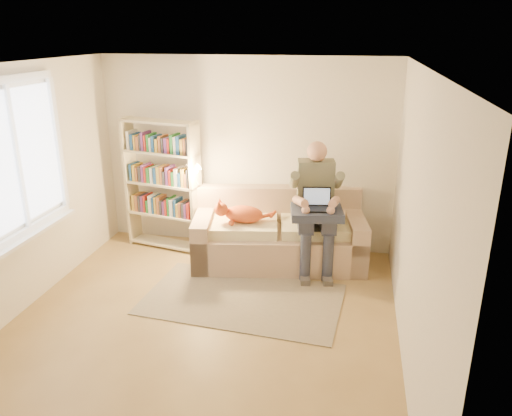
% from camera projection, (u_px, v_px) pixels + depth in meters
% --- Properties ---
extents(floor, '(4.50, 4.50, 0.00)m').
position_uv_depth(floor, '(200.00, 328.00, 5.14)').
color(floor, olive).
rests_on(floor, ground).
extents(ceiling, '(4.00, 4.50, 0.02)m').
position_uv_depth(ceiling, '(189.00, 67.00, 4.27)').
color(ceiling, white).
rests_on(ceiling, wall_back).
extents(wall_left, '(0.02, 4.50, 2.60)m').
position_uv_depth(wall_left, '(7.00, 196.00, 5.07)').
color(wall_left, silver).
rests_on(wall_left, floor).
extents(wall_right, '(0.02, 4.50, 2.60)m').
position_uv_depth(wall_right, '(415.00, 225.00, 4.34)').
color(wall_right, silver).
rests_on(wall_right, floor).
extents(wall_back, '(4.00, 0.02, 2.60)m').
position_uv_depth(wall_back, '(246.00, 155.00, 6.78)').
color(wall_back, silver).
rests_on(wall_back, floor).
extents(wall_front, '(4.00, 0.02, 2.60)m').
position_uv_depth(wall_front, '(63.00, 351.00, 2.63)').
color(wall_front, silver).
rests_on(wall_front, floor).
extents(window, '(0.12, 1.52, 1.69)m').
position_uv_depth(window, '(23.00, 184.00, 5.22)').
color(window, white).
rests_on(window, wall_left).
extents(sofa, '(2.31, 1.33, 0.93)m').
position_uv_depth(sofa, '(279.00, 237.00, 6.54)').
color(sofa, tan).
rests_on(sofa, floor).
extents(person, '(0.56, 0.78, 1.62)m').
position_uv_depth(person, '(316.00, 200.00, 6.18)').
color(person, '#6C6F5A').
rests_on(person, sofa).
extents(cat, '(0.73, 0.35, 0.27)m').
position_uv_depth(cat, '(238.00, 214.00, 6.30)').
color(cat, orange).
rests_on(cat, sofa).
extents(blanket, '(0.70, 0.60, 0.10)m').
position_uv_depth(blanket, '(322.00, 213.00, 6.06)').
color(blanket, '#293048').
rests_on(blanket, person).
extents(laptop, '(0.39, 0.34, 0.30)m').
position_uv_depth(laptop, '(322.00, 203.00, 6.03)').
color(laptop, black).
rests_on(laptop, blanket).
extents(bookshelf, '(1.18, 0.55, 1.80)m').
position_uv_depth(bookshelf, '(162.00, 179.00, 6.76)').
color(bookshelf, beige).
rests_on(bookshelf, floor).
extents(rug, '(2.30, 1.48, 0.01)m').
position_uv_depth(rug, '(243.00, 299.00, 5.68)').
color(rug, gray).
rests_on(rug, floor).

